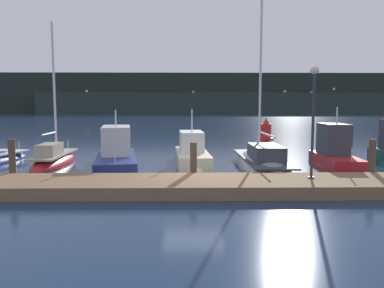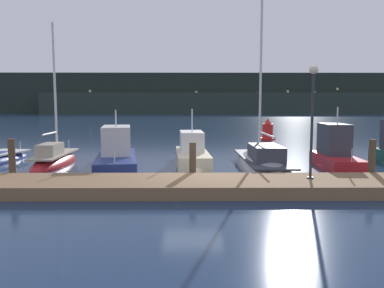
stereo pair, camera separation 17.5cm
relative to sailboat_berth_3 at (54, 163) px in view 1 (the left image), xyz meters
name	(u,v)px [view 1 (the left image)]	position (x,y,z in m)	size (l,w,h in m)	color
ground_plane	(193,182)	(7.33, -4.52, -0.13)	(400.00, 400.00, 0.00)	#192D4C
dock	(194,185)	(7.33, -6.21, 0.10)	(39.17, 2.80, 0.45)	brown
mooring_pile_1	(12,161)	(-0.07, -4.56, 0.78)	(0.28, 0.28, 1.81)	#4C3D2D
mooring_pile_2	(193,162)	(7.33, -4.56, 0.70)	(0.28, 0.28, 1.66)	#4C3D2D
mooring_pile_3	(372,161)	(14.74, -4.56, 0.76)	(0.28, 0.28, 1.78)	#4C3D2D
sailboat_berth_3	(54,163)	(0.00, 0.00, 0.00)	(1.68, 5.68, 8.17)	red
motorboat_berth_4	(117,161)	(3.45, -0.70, 0.21)	(3.17, 7.10, 3.60)	navy
motorboat_berth_5	(192,160)	(7.35, -0.04, 0.14)	(2.08, 5.86, 3.65)	beige
sailboat_berth_6	(262,165)	(10.91, -0.91, -0.01)	(2.34, 8.32, 12.26)	gray
motorboat_berth_7	(335,160)	(14.59, -1.13, 0.30)	(2.00, 4.97, 3.60)	red
channel_buoy	(266,131)	(14.41, 14.52, 0.66)	(1.44, 1.44, 2.08)	red
dock_lamppost	(314,104)	(11.72, -6.05, 3.10)	(0.32, 0.32, 4.17)	#2D2D33
hillside_backdrop	(195,95)	(10.57, 122.04, 6.61)	(240.00, 23.00, 14.63)	#1E2823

